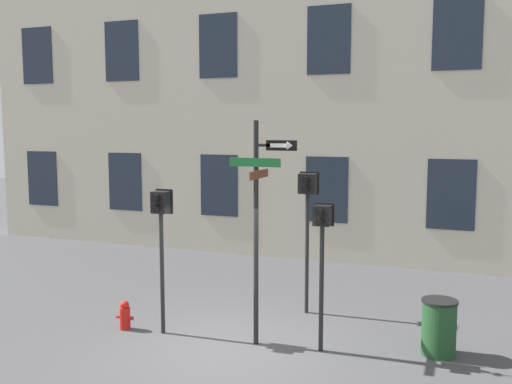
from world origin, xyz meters
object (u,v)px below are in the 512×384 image
(street_sign_pole, at_px, (259,216))
(trash_bin, at_px, (439,327))
(pedestrian_signal_right, at_px, (322,239))
(fire_hydrant, at_px, (125,315))
(pedestrian_signal_left, at_px, (161,222))
(pedestrian_signal_across, at_px, (307,202))

(street_sign_pole, distance_m, trash_bin, 3.68)
(street_sign_pole, xyz_separation_m, pedestrian_signal_right, (1.13, 0.10, -0.36))
(pedestrian_signal_right, xyz_separation_m, fire_hydrant, (-3.86, -0.29, -1.75))
(pedestrian_signal_left, bearing_deg, fire_hydrant, -175.28)
(street_sign_pole, height_order, pedestrian_signal_across, street_sign_pole)
(fire_hydrant, bearing_deg, pedestrian_signal_across, 35.89)
(street_sign_pole, distance_m, pedestrian_signal_left, 1.94)
(pedestrian_signal_left, xyz_separation_m, pedestrian_signal_right, (3.06, 0.23, -0.15))
(street_sign_pole, distance_m, pedestrian_signal_right, 1.19)
(pedestrian_signal_left, distance_m, pedestrian_signal_across, 3.12)
(pedestrian_signal_across, height_order, fire_hydrant, pedestrian_signal_across)
(street_sign_pole, height_order, pedestrian_signal_right, street_sign_pole)
(fire_hydrant, bearing_deg, street_sign_pole, 4.11)
(pedestrian_signal_left, relative_size, fire_hydrant, 4.87)
(fire_hydrant, distance_m, trash_bin, 5.88)
(pedestrian_signal_across, bearing_deg, fire_hydrant, -144.11)
(pedestrian_signal_right, relative_size, fire_hydrant, 4.61)
(fire_hydrant, height_order, trash_bin, trash_bin)
(pedestrian_signal_right, distance_m, fire_hydrant, 4.25)
(fire_hydrant, relative_size, trash_bin, 0.58)
(street_sign_pole, xyz_separation_m, pedestrian_signal_left, (-1.93, -0.13, -0.21))
(pedestrian_signal_left, relative_size, pedestrian_signal_across, 0.92)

